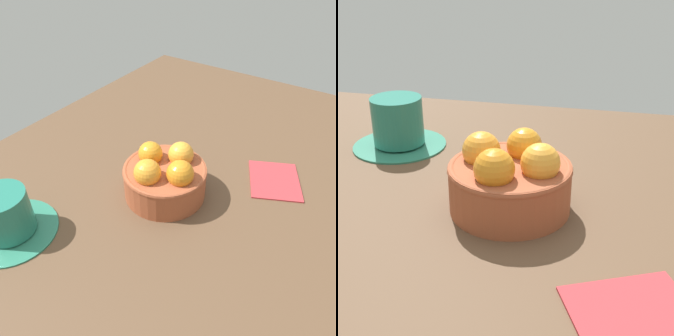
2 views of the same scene
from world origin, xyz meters
TOP-DOWN VIEW (x-y plane):
  - ground_plane at (0.00, 0.00)cm, footprint 125.83×85.49cm
  - terracotta_bowl at (-0.02, -0.03)cm, footprint 15.58×15.58cm
  - coffee_cup at (-22.45, 16.28)cm, footprint 15.34×15.34cm
  - folded_napkin at (15.28, -16.43)cm, footprint 14.77×13.76cm

SIDE VIEW (x-z plane):
  - ground_plane at x=0.00cm, z-range -4.65..0.00cm
  - folded_napkin at x=15.28cm, z-range 0.00..0.60cm
  - coffee_cup at x=-22.45cm, z-range -0.57..7.77cm
  - terracotta_bowl at x=-0.02cm, z-range -0.62..9.11cm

